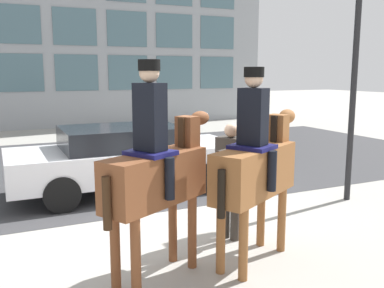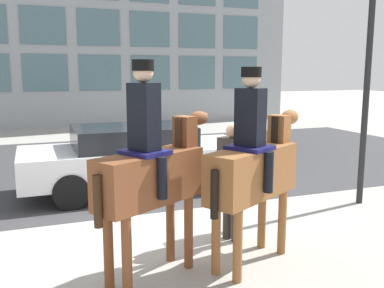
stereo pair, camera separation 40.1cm
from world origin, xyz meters
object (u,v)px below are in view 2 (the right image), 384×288
at_px(mounted_horse_companion, 254,166).
at_px(traffic_light, 371,40).
at_px(pedestrian_bystander, 232,173).
at_px(street_car_near_lane, 137,156).
at_px(mounted_horse_lead, 152,170).

distance_m(mounted_horse_companion, traffic_light, 3.81).
distance_m(pedestrian_bystander, street_car_near_lane, 3.18).
relative_size(street_car_near_lane, traffic_light, 1.04).
xyz_separation_m(mounted_horse_companion, street_car_near_lane, (-0.55, 3.84, -0.54)).
relative_size(pedestrian_bystander, street_car_near_lane, 0.37).
bearing_deg(pedestrian_bystander, mounted_horse_companion, 57.94).
relative_size(mounted_horse_lead, street_car_near_lane, 0.55).
xyz_separation_m(mounted_horse_lead, mounted_horse_companion, (1.28, -0.07, -0.04)).
bearing_deg(street_car_near_lane, traffic_light, -32.93).
height_order(pedestrian_bystander, street_car_near_lane, pedestrian_bystander).
xyz_separation_m(pedestrian_bystander, street_car_near_lane, (-0.62, 3.11, -0.28)).
distance_m(mounted_horse_lead, mounted_horse_companion, 1.28).
xyz_separation_m(mounted_horse_companion, traffic_light, (3.07, 1.50, 1.69)).
relative_size(mounted_horse_lead, traffic_light, 0.57).
bearing_deg(pedestrian_bystander, street_car_near_lane, -105.56).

